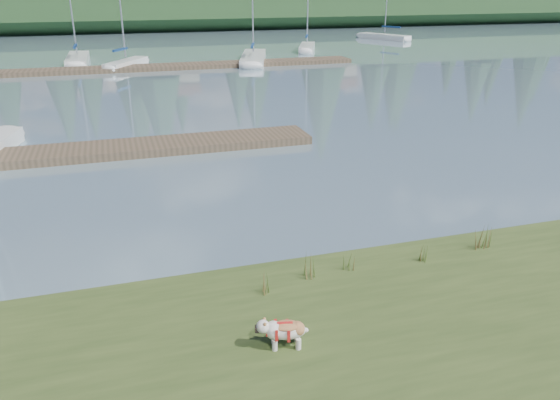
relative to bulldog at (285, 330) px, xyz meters
name	(u,v)px	position (x,y,z in m)	size (l,w,h in m)	color
ground	(157,69)	(1.05, 34.38, -0.67)	(200.00, 200.00, 0.00)	#7995A4
ridge	(127,8)	(1.05, 77.38, 1.83)	(200.00, 20.00, 5.00)	#1B3419
bulldog	(285,330)	(0.00, 0.00, 0.00)	(0.87, 0.45, 0.51)	silver
dock_near	(100,151)	(-2.95, 13.38, -0.52)	(16.00, 2.00, 0.30)	#4C3D2C
dock_far	(184,66)	(3.05, 34.38, -0.52)	(26.00, 2.20, 0.30)	#4C3D2C
sailboat_bg_1	(78,58)	(-4.60, 40.28, -0.34)	(1.63, 7.75, 11.56)	silver
sailboat_bg_2	(129,62)	(-0.82, 36.17, -0.33)	(3.83, 5.44, 8.77)	silver
sailboat_bg_3	(254,56)	(9.05, 36.98, -0.35)	(4.25, 9.02, 12.96)	silver
sailboat_bg_4	(307,47)	(15.61, 42.42, -0.34)	(3.51, 6.21, 9.37)	silver
sailboat_bg_5	(380,36)	(26.97, 50.08, -0.35)	(4.26, 6.92, 10.13)	silver
weed_0	(309,266)	(1.15, 2.01, -0.07)	(0.17, 0.14, 0.61)	#475B23
weed_1	(348,262)	(2.05, 2.06, -0.14)	(0.17, 0.14, 0.42)	#475B23
weed_2	(477,238)	(5.23, 2.13, -0.06)	(0.17, 0.14, 0.62)	#475B23
weed_3	(264,283)	(0.13, 1.71, -0.10)	(0.17, 0.14, 0.53)	#475B23
weed_4	(423,253)	(3.76, 1.96, -0.13)	(0.17, 0.14, 0.46)	#475B23
weed_5	(487,237)	(5.46, 2.10, -0.06)	(0.17, 0.14, 0.61)	#475B23
mud_lip	(292,272)	(1.05, 2.78, -0.60)	(60.00, 0.50, 0.14)	#33281C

